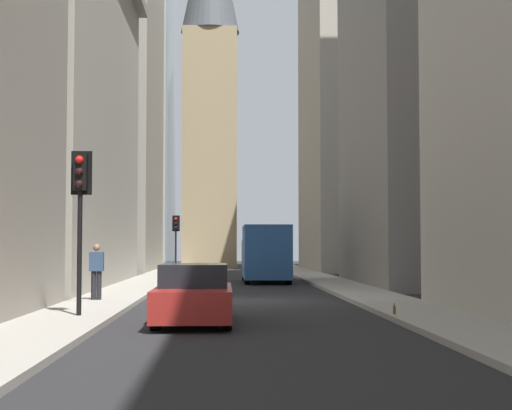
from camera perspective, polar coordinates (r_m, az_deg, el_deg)
name	(u,v)px	position (r m, az deg, el deg)	size (l,w,h in m)	color
ground_plane	(244,301)	(26.56, -0.86, -6.97)	(135.00, 135.00, 0.00)	#262628
sidewalk_right	(110,299)	(26.82, -10.59, -6.74)	(90.00, 2.20, 0.14)	#A8A399
sidewalk_left	(377,298)	(27.05, 8.78, -6.72)	(90.00, 2.20, 0.14)	#A8A399
building_left_far	(374,110)	(60.14, 8.57, 6.84)	(15.16, 10.00, 24.14)	#A8A091
building_right_midfar	(3,77)	(37.17, -17.97, 8.85)	(19.03, 10.50, 18.73)	#A8A091
building_right_far	(87,36)	(58.97, -12.20, 11.91)	(13.83, 10.50, 33.84)	gray
church_spire	(210,71)	(68.73, -3.36, 9.70)	(5.05, 5.05, 32.39)	#9E8966
delivery_truck	(265,253)	(39.60, 0.68, -3.54)	(6.46, 2.25, 2.84)	#285699
sedan_red	(194,296)	(18.73, -4.55, -6.61)	(4.30, 1.78, 1.42)	maroon
traffic_light_foreground	(80,194)	(19.85, -12.68, 0.81)	(0.43, 0.52, 4.08)	black
traffic_light_midblock	(176,230)	(54.45, -5.86, -1.82)	(0.43, 0.52, 3.81)	black
pedestrian	(96,269)	(25.43, -11.54, -4.60)	(0.26, 0.44, 1.77)	black
discarded_bottle	(394,310)	(20.04, 10.05, -7.52)	(0.07, 0.07, 0.27)	brown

